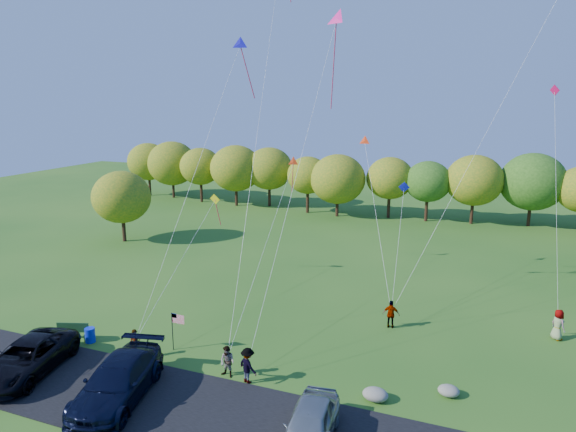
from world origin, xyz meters
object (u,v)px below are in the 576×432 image
at_px(minivan_navy, 118,381).
at_px(flyer_d, 391,314).
at_px(minivan_dark, 27,358).
at_px(flyer_c, 248,365).
at_px(minivan_silver, 310,425).
at_px(flyer_e, 558,325).
at_px(trash_barrel, 90,335).
at_px(flyer_a, 135,344).
at_px(flyer_b, 227,362).
at_px(park_bench, 74,330).

distance_m(minivan_navy, flyer_d, 16.17).
bearing_deg(minivan_dark, flyer_c, 5.13).
xyz_separation_m(minivan_silver, flyer_e, (10.38, 14.09, 0.04)).
distance_m(minivan_navy, trash_barrel, 6.88).
bearing_deg(minivan_dark, minivan_silver, -11.98).
xyz_separation_m(flyer_c, flyer_e, (14.74, 10.79, 0.00)).
bearing_deg(minivan_dark, flyer_a, 27.47).
relative_size(minivan_silver, flyer_e, 2.60).
height_order(flyer_e, trash_barrel, flyer_e).
height_order(minivan_silver, flyer_a, minivan_silver).
bearing_deg(flyer_a, minivan_silver, -56.50).
bearing_deg(flyer_c, minivan_navy, 62.42).
xyz_separation_m(minivan_dark, flyer_b, (9.59, 3.51, -0.08)).
bearing_deg(trash_barrel, flyer_d, 27.58).
xyz_separation_m(flyer_d, park_bench, (-16.93, -8.27, -0.32)).
xyz_separation_m(minivan_navy, park_bench, (-6.58, 4.15, -0.43)).
height_order(minivan_dark, flyer_a, minivan_dark).
xyz_separation_m(minivan_navy, flyer_c, (4.91, 3.61, -0.07)).
bearing_deg(minivan_silver, trash_barrel, 159.64).
bearing_deg(flyer_b, minivan_dark, -151.18).
xyz_separation_m(minivan_dark, minivan_silver, (15.15, 0.10, -0.02)).
bearing_deg(minivan_navy, park_bench, 134.33).
bearing_deg(trash_barrel, minivan_dark, -96.22).
distance_m(flyer_b, flyer_d, 10.94).
distance_m(minivan_navy, flyer_e, 24.36).
height_order(minivan_silver, flyer_b, minivan_silver).
height_order(minivan_dark, minivan_silver, minivan_dark).
distance_m(flyer_a, flyer_d, 15.01).
bearing_deg(minivan_navy, flyer_a, 103.09).
bearing_deg(flyer_a, minivan_dark, 179.90).
xyz_separation_m(minivan_silver, flyer_b, (-5.56, 3.42, -0.06)).
bearing_deg(minivan_dark, minivan_navy, -14.45).
height_order(flyer_a, flyer_c, flyer_c).
bearing_deg(minivan_silver, flyer_a, 157.79).
relative_size(minivan_navy, park_bench, 3.52).
height_order(minivan_dark, flyer_c, flyer_c).
xyz_separation_m(minivan_dark, minivan_navy, (5.87, -0.22, 0.09)).
distance_m(minivan_dark, minivan_navy, 5.88).
xyz_separation_m(flyer_c, park_bench, (-11.49, 0.54, -0.36)).
xyz_separation_m(flyer_c, flyer_d, (5.44, 8.82, -0.04)).
relative_size(minivan_silver, trash_barrel, 5.60).
bearing_deg(trash_barrel, park_bench, -178.57).
bearing_deg(flyer_d, flyer_b, 49.16).
xyz_separation_m(minivan_dark, flyer_c, (10.78, 3.39, 0.02)).
bearing_deg(minivan_dark, flyer_d, 24.64).
xyz_separation_m(minivan_dark, trash_barrel, (0.43, 3.97, -0.47)).
bearing_deg(flyer_c, park_bench, 23.40).
distance_m(minivan_silver, trash_barrel, 15.22).
distance_m(minivan_silver, flyer_b, 6.53).
bearing_deg(flyer_c, trash_barrel, 22.94).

